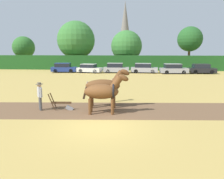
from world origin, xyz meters
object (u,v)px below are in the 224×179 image
parked_car_center (144,68)px  parked_car_center_right (173,69)px  draft_horse_lead_left (103,91)px  farmer_at_plow (40,94)px  draft_horse_lead_right (105,86)px  farmer_beside_team (113,88)px  tree_left (76,40)px  parked_car_right (202,69)px  church_spire (125,30)px  plow (63,105)px  parked_car_center_left (116,68)px  tree_far_left (24,47)px  tree_center_left (126,46)px  parked_car_far_left (64,68)px  parked_car_left (89,68)px  tree_center (190,39)px

parked_car_center → parked_car_center_right: parked_car_center is taller
draft_horse_lead_left → farmer_at_plow: size_ratio=1.58×
draft_horse_lead_right → farmer_beside_team: size_ratio=1.75×
tree_left → parked_car_center_right: tree_left is taller
parked_car_center_right → parked_car_right: (4.44, 0.56, -0.01)m
farmer_at_plow → parked_car_right: bearing=19.9°
church_spire → plow: bearing=-91.1°
parked_car_center_left → parked_car_center_right: parked_car_center_left is taller
plow → parked_car_center: 23.81m
tree_far_left → parked_car_center: 27.80m
parked_car_center_left → parked_car_right: parked_car_center_left is taller
draft_horse_lead_left → plow: 2.76m
draft_horse_lead_right → tree_left: bearing=103.0°
tree_center_left → parked_car_center_left: 9.91m
church_spire → parked_car_far_left: 44.71m
church_spire → parked_car_right: bearing=-72.1°
tree_left → plow: size_ratio=6.34×
plow → tree_far_left: bearing=115.5°
church_spire → plow: size_ratio=13.61×
parked_car_left → farmer_beside_team: bearing=-63.8°
parked_car_center → parked_car_center_left: bearing=-172.8°
parked_car_center → farmer_beside_team: bearing=-94.6°
tree_center_left → farmer_at_plow: size_ratio=4.46×
tree_center → parked_car_far_left: 24.55m
parked_car_center_left → tree_center: bearing=33.9°
plow → parked_car_center_right: size_ratio=0.34×
draft_horse_lead_left → farmer_beside_team: 2.92m
parked_car_center_right → tree_far_left: bearing=154.5°
plow → farmer_beside_team: 3.75m
tree_left → tree_center_left: tree_left is taller
church_spire → tree_left: bearing=-104.3°
plow → tree_center_left: bearing=80.4°
tree_center → draft_horse_lead_left: tree_center is taller
plow → parked_car_right: (14.95, 22.93, 0.42)m
tree_center_left → farmer_beside_team: (-0.02, -29.51, -3.49)m
tree_left → tree_center: 22.39m
farmer_at_plow → parked_car_far_left: size_ratio=0.40×
plow → parked_car_far_left: parked_car_far_left is taller
tree_center → parked_car_center_left: size_ratio=1.99×
farmer_at_plow → parked_car_center: bearing=37.6°
farmer_at_plow → farmer_beside_team: 4.90m
tree_center_left → draft_horse_lead_left: 32.55m
farmer_beside_team → parked_car_right: 23.86m
tree_center → parked_car_center_left: (-13.59, -9.00, -4.98)m
tree_left → tree_center_left: bearing=1.0°
tree_center_left → farmer_beside_team: tree_center_left is taller
draft_horse_lead_right → plow: bearing=-164.3°
parked_car_center_left → plow: bearing=-93.3°
plow → parked_car_center_left: size_ratio=0.36×
tree_far_left → draft_horse_lead_left: tree_far_left is taller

